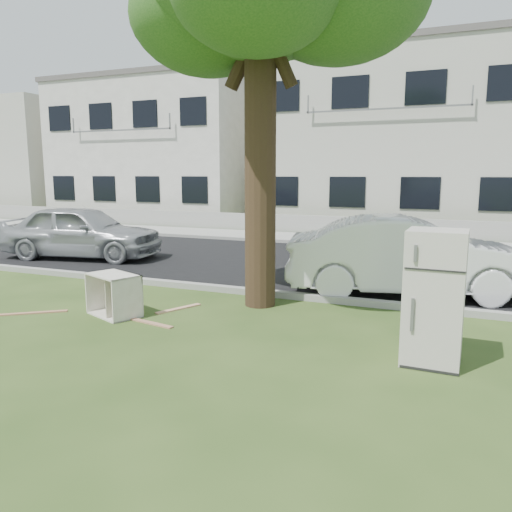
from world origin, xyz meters
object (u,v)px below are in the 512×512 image
at_px(car_center, 409,257).
at_px(cabinet, 114,295).
at_px(car_left, 81,232).
at_px(fridge, 434,298).

bearing_deg(car_center, cabinet, 114.02).
distance_m(cabinet, car_left, 6.20).
distance_m(car_center, car_left, 8.88).
height_order(cabinet, car_left, car_left).
bearing_deg(car_center, car_left, 70.49).
height_order(fridge, car_left, fridge).
bearing_deg(car_left, fridge, -126.03).
distance_m(cabinet, car_center, 5.48).
distance_m(fridge, car_left, 10.48).
bearing_deg(car_left, car_center, -106.95).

